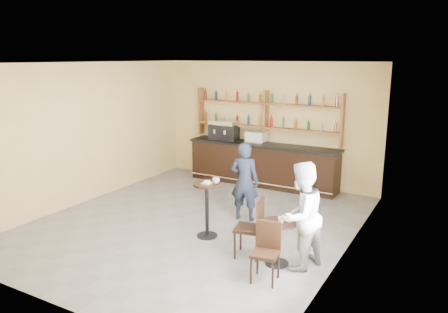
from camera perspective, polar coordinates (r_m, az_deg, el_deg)
The scene contains 23 objects.
floor at distance 9.05m, azimuth -3.64°, elevation -8.59°, with size 7.00×7.00×0.00m, color slate.
ceiling at distance 8.42m, azimuth -3.96°, elevation 12.11°, with size 7.00×7.00×0.00m, color white.
wall_back at distance 11.63m, azimuth 5.71°, elevation 4.38°, with size 7.00×7.00×0.00m, color #F0D188.
wall_front at distance 6.07m, azimuth -22.24°, elevation -4.49°, with size 7.00×7.00×0.00m, color #F0D188.
wall_left at distance 10.52m, azimuth -17.62°, elevation 2.93°, with size 7.00×7.00×0.00m, color #F0D188.
wall_right at distance 7.42m, azimuth 15.99°, elevation -0.95°, with size 7.00×7.00×0.00m, color #F0D188.
window_pane at distance 6.27m, azimuth 13.36°, elevation -2.37°, with size 2.00×2.00×0.00m, color white.
window_frame at distance 6.27m, azimuth 13.31°, elevation -2.36°, with size 0.04×1.70×2.10m, color black, non-canonical shape.
shelf_unit at distance 11.49m, azimuth 5.47°, elevation 5.34°, with size 4.00×0.26×1.40m, color brown, non-canonical shape.
liquor_bottles at distance 11.46m, azimuth 5.49°, elevation 6.18°, with size 3.68×0.10×1.00m, color #8C5919, non-canonical shape.
bar_counter at distance 11.51m, azimuth 5.06°, elevation -1.03°, with size 4.06×0.79×1.10m, color black, non-canonical shape.
espresso_machine at distance 11.86m, azimuth 0.01°, elevation 3.46°, with size 0.74×0.48×0.53m, color black, non-canonical shape.
pastry_case at distance 11.44m, azimuth 4.25°, elevation 2.50°, with size 0.51×0.40×0.30m, color silver, non-canonical shape.
pedestal_table at distance 8.19m, azimuth -2.24°, elevation -7.02°, with size 0.51×0.51×1.04m, color black, non-canonical shape.
napkin at distance 8.03m, azimuth -2.27°, elevation -3.50°, with size 0.17×0.17×0.00m, color white.
donut at distance 8.01m, azimuth -2.25°, elevation -3.35°, with size 0.14×0.14×0.05m, color #DF9A51.
cup_pedestal at distance 8.03m, azimuth -1.05°, elevation -3.14°, with size 0.13×0.13×0.10m, color white.
man_main at distance 8.96m, azimuth 2.71°, elevation -3.29°, with size 0.60×0.39×1.63m, color black.
cafe_table at distance 7.25m, azimuth 7.00°, elevation -11.20°, with size 0.58×0.58×0.73m, color black, non-canonical shape.
cup_cafe at distance 7.07m, azimuth 7.47°, elevation -8.22°, with size 0.10×0.10×0.10m, color white.
chair_west at distance 7.44m, azimuth 3.22°, elevation -9.27°, with size 0.44×0.44×1.01m, color black, non-canonical shape.
chair_south at distance 6.69m, azimuth 5.40°, elevation -12.46°, with size 0.39×0.39×0.91m, color black, non-canonical shape.
patron_second at distance 7.03m, azimuth 9.99°, elevation -7.64°, with size 0.85×0.66×1.74m, color #ABABB0.
Camera 1 is at (4.63, -7.03, 3.32)m, focal length 35.00 mm.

